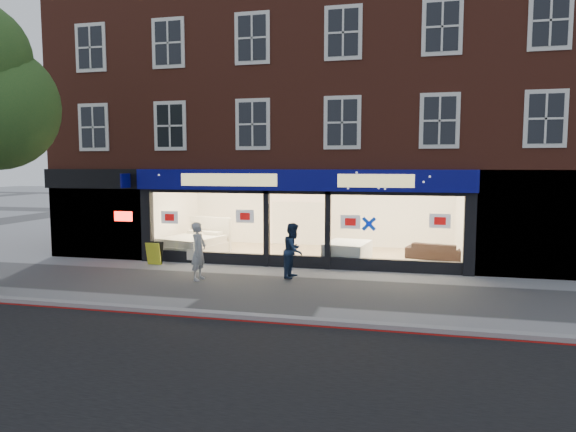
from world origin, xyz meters
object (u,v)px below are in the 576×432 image
(mattress_stack, at_px, (347,252))
(pedestrian_blue, at_px, (293,250))
(a_board, at_px, (155,253))
(sofa, at_px, (435,251))
(display_bed, at_px, (194,244))
(pedestrian_grey, at_px, (199,251))

(mattress_stack, relative_size, pedestrian_blue, 1.14)
(mattress_stack, relative_size, a_board, 2.41)
(sofa, bearing_deg, display_bed, 19.51)
(a_board, relative_size, pedestrian_grey, 0.46)
(a_board, height_order, pedestrian_blue, pedestrian_blue)
(display_bed, xyz_separation_m, sofa, (8.86, 0.86, -0.07))
(display_bed, relative_size, mattress_stack, 1.41)
(sofa, height_order, pedestrian_grey, pedestrian_grey)
(display_bed, bearing_deg, pedestrian_blue, -17.36)
(mattress_stack, xyz_separation_m, a_board, (-6.50, -1.60, -0.04))
(pedestrian_grey, bearing_deg, display_bed, 29.17)
(display_bed, distance_m, mattress_stack, 5.87)
(display_bed, distance_m, pedestrian_blue, 5.33)
(display_bed, height_order, pedestrian_grey, pedestrian_grey)
(mattress_stack, xyz_separation_m, pedestrian_grey, (-4.07, -3.44, 0.43))
(display_bed, distance_m, sofa, 8.91)
(sofa, bearing_deg, pedestrian_blue, 54.16)
(mattress_stack, distance_m, sofa, 3.23)
(a_board, relative_size, pedestrian_blue, 0.47)
(sofa, distance_m, pedestrian_blue, 5.74)
(pedestrian_grey, distance_m, pedestrian_blue, 2.86)
(pedestrian_grey, height_order, pedestrian_blue, pedestrian_grey)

